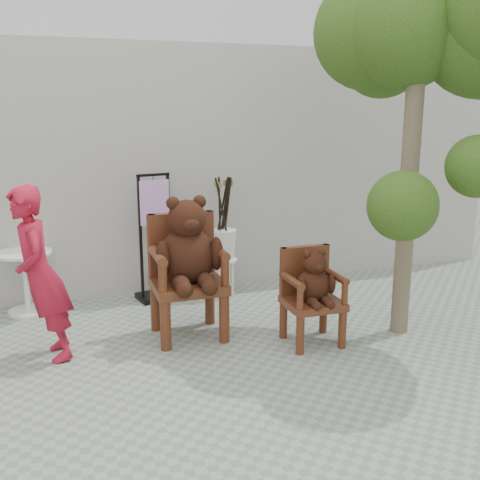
{
  "coord_description": "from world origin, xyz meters",
  "views": [
    {
      "loc": [
        -1.5,
        -4.08,
        2.25
      ],
      "look_at": [
        0.27,
        1.14,
        0.95
      ],
      "focal_mm": 42.0,
      "sensor_mm": 36.0,
      "label": 1
    }
  ],
  "objects_px": {
    "person": "(41,275)",
    "cafe_table": "(26,275)",
    "chair_big": "(187,257)",
    "chair_small": "(312,287)",
    "display_stand": "(156,252)",
    "stool_bucket": "(224,244)",
    "tree": "(445,36)"
  },
  "relations": [
    {
      "from": "chair_small",
      "to": "person",
      "type": "height_order",
      "value": "person"
    },
    {
      "from": "person",
      "to": "cafe_table",
      "type": "relative_size",
      "value": 2.27
    },
    {
      "from": "chair_small",
      "to": "tree",
      "type": "relative_size",
      "value": 0.26
    },
    {
      "from": "chair_small",
      "to": "stool_bucket",
      "type": "relative_size",
      "value": 0.65
    },
    {
      "from": "cafe_table",
      "to": "tree",
      "type": "bearing_deg",
      "value": -25.22
    },
    {
      "from": "chair_big",
      "to": "tree",
      "type": "height_order",
      "value": "tree"
    },
    {
      "from": "chair_big",
      "to": "person",
      "type": "relative_size",
      "value": 0.89
    },
    {
      "from": "display_stand",
      "to": "chair_big",
      "type": "bearing_deg",
      "value": -97.03
    },
    {
      "from": "stool_bucket",
      "to": "tree",
      "type": "height_order",
      "value": "tree"
    },
    {
      "from": "tree",
      "to": "chair_big",
      "type": "bearing_deg",
      "value": 165.01
    },
    {
      "from": "person",
      "to": "cafe_table",
      "type": "distance_m",
      "value": 1.39
    },
    {
      "from": "stool_bucket",
      "to": "display_stand",
      "type": "bearing_deg",
      "value": 173.24
    },
    {
      "from": "chair_big",
      "to": "cafe_table",
      "type": "height_order",
      "value": "chair_big"
    },
    {
      "from": "chair_small",
      "to": "stool_bucket",
      "type": "distance_m",
      "value": 1.7
    },
    {
      "from": "cafe_table",
      "to": "display_stand",
      "type": "relative_size",
      "value": 0.47
    },
    {
      "from": "stool_bucket",
      "to": "tree",
      "type": "xyz_separation_m",
      "value": [
        1.62,
        -1.74,
        2.26
      ]
    },
    {
      "from": "person",
      "to": "tree",
      "type": "xyz_separation_m",
      "value": [
        3.71,
        -0.51,
        2.1
      ]
    },
    {
      "from": "chair_small",
      "to": "chair_big",
      "type": "bearing_deg",
      "value": 153.57
    },
    {
      "from": "chair_big",
      "to": "display_stand",
      "type": "distance_m",
      "value": 1.23
    },
    {
      "from": "cafe_table",
      "to": "chair_small",
      "type": "bearing_deg",
      "value": -33.45
    },
    {
      "from": "display_stand",
      "to": "stool_bucket",
      "type": "height_order",
      "value": "display_stand"
    },
    {
      "from": "chair_big",
      "to": "chair_small",
      "type": "distance_m",
      "value": 1.25
    },
    {
      "from": "person",
      "to": "cafe_table",
      "type": "height_order",
      "value": "person"
    },
    {
      "from": "chair_small",
      "to": "display_stand",
      "type": "relative_size",
      "value": 0.62
    },
    {
      "from": "chair_small",
      "to": "cafe_table",
      "type": "distance_m",
      "value": 3.19
    },
    {
      "from": "chair_big",
      "to": "tree",
      "type": "xyz_separation_m",
      "value": [
        2.34,
        -0.63,
        2.08
      ]
    },
    {
      "from": "person",
      "to": "tree",
      "type": "height_order",
      "value": "tree"
    },
    {
      "from": "chair_small",
      "to": "stool_bucket",
      "type": "xyz_separation_m",
      "value": [
        -0.38,
        1.66,
        0.08
      ]
    },
    {
      "from": "person",
      "to": "display_stand",
      "type": "xyz_separation_m",
      "value": [
        1.27,
        1.33,
        -0.22
      ]
    },
    {
      "from": "person",
      "to": "tree",
      "type": "relative_size",
      "value": 0.43
    },
    {
      "from": "tree",
      "to": "person",
      "type": "bearing_deg",
      "value": 172.23
    },
    {
      "from": "chair_small",
      "to": "display_stand",
      "type": "height_order",
      "value": "display_stand"
    }
  ]
}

